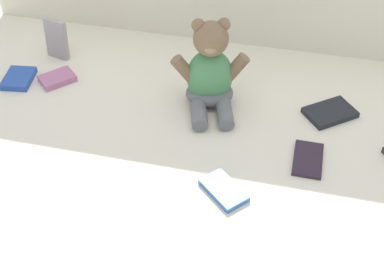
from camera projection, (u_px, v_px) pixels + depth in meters
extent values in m
plane|color=silver|center=(201.00, 132.00, 1.42)|extent=(3.20, 3.20, 0.00)
ellipsoid|color=#4C8C59|center=(210.00, 76.00, 1.47)|extent=(0.15, 0.13, 0.17)
ellipsoid|color=slate|center=(209.00, 93.00, 1.50)|extent=(0.16, 0.14, 0.06)
sphere|color=#7A6047|center=(211.00, 39.00, 1.38)|extent=(0.12, 0.12, 0.10)
ellipsoid|color=#997C5E|center=(212.00, 48.00, 1.36)|extent=(0.05, 0.04, 0.03)
sphere|color=#7A6047|center=(198.00, 25.00, 1.37)|extent=(0.04, 0.04, 0.04)
sphere|color=#7A6047|center=(224.00, 24.00, 1.37)|extent=(0.04, 0.04, 0.04)
cylinder|color=#7A6047|center=(185.00, 70.00, 1.44)|extent=(0.08, 0.06, 0.09)
cylinder|color=#7A6047|center=(235.00, 68.00, 1.45)|extent=(0.08, 0.06, 0.09)
cylinder|color=slate|center=(199.00, 115.00, 1.44)|extent=(0.07, 0.10, 0.04)
cylinder|color=slate|center=(225.00, 114.00, 1.44)|extent=(0.07, 0.10, 0.04)
cube|color=#989094|center=(57.00, 39.00, 1.66)|extent=(0.08, 0.04, 0.13)
cube|color=#AE6994|center=(57.00, 79.00, 1.59)|extent=(0.12, 0.12, 0.02)
cube|color=#3362AF|center=(224.00, 190.00, 1.25)|extent=(0.13, 0.13, 0.01)
cube|color=#284BA8|center=(19.00, 78.00, 1.59)|extent=(0.10, 0.12, 0.02)
cube|color=black|center=(330.00, 113.00, 1.47)|extent=(0.16, 0.15, 0.02)
cube|color=#2A1E2D|center=(308.00, 159.00, 1.33)|extent=(0.07, 0.13, 0.01)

